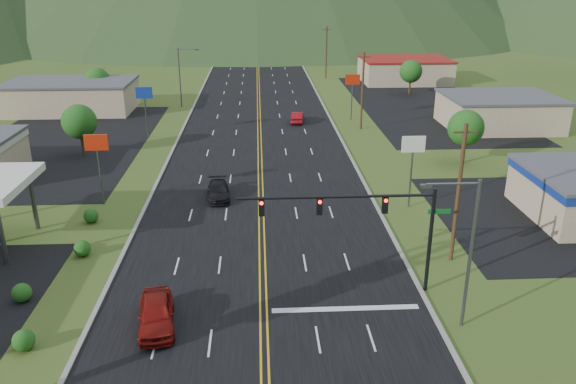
{
  "coord_description": "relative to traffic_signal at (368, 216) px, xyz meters",
  "views": [
    {
      "loc": [
        -0.08,
        -17.12,
        18.96
      ],
      "look_at": [
        1.94,
        20.42,
        4.5
      ],
      "focal_mm": 35.0,
      "sensor_mm": 36.0,
      "label": 1
    }
  ],
  "objects": [
    {
      "name": "utility_pole_b",
      "position": [
        7.02,
        41.0,
        -0.2
      ],
      "size": [
        1.6,
        0.28,
        10.0
      ],
      "color": "#382314",
      "rests_on": "ground"
    },
    {
      "name": "traffic_signal",
      "position": [
        0.0,
        0.0,
        0.0
      ],
      "size": [
        13.1,
        0.43,
        7.0
      ],
      "color": "black",
      "rests_on": "ground"
    },
    {
      "name": "car_dark_mid",
      "position": [
        -10.33,
        16.82,
        -4.64
      ],
      "size": [
        2.34,
        4.9,
        1.38
      ],
      "primitive_type": "imported",
      "rotation": [
        0.0,
        0.0,
        0.09
      ],
      "color": "black",
      "rests_on": "ground"
    },
    {
      "name": "pole_sign_west_a",
      "position": [
        -20.48,
        16.0,
        -0.28
      ],
      "size": [
        2.0,
        0.18,
        6.4
      ],
      "color": "#59595E",
      "rests_on": "ground"
    },
    {
      "name": "utility_pole_c",
      "position": [
        7.02,
        81.0,
        -0.2
      ],
      "size": [
        1.6,
        0.28,
        10.0
      ],
      "color": "#382314",
      "rests_on": "ground"
    },
    {
      "name": "pole_sign_east_a",
      "position": [
        6.52,
        14.0,
        -0.28
      ],
      "size": [
        2.0,
        0.18,
        6.4
      ],
      "color": "#59595E",
      "rests_on": "ground"
    },
    {
      "name": "streetlight_east",
      "position": [
        4.7,
        -4.0,
        -0.15
      ],
      "size": [
        3.28,
        0.25,
        9.0
      ],
      "color": "#59595E",
      "rests_on": "ground"
    },
    {
      "name": "pole_sign_east_b",
      "position": [
        6.52,
        46.0,
        -0.28
      ],
      "size": [
        2.0,
        0.18,
        6.4
      ],
      "color": "#59595E",
      "rests_on": "ground"
    },
    {
      "name": "tree_east_a",
      "position": [
        15.52,
        26.0,
        -1.44
      ],
      "size": [
        3.84,
        3.84,
        5.82
      ],
      "color": "#382314",
      "rests_on": "ground"
    },
    {
      "name": "utility_pole_d",
      "position": [
        7.02,
        121.0,
        -0.2
      ],
      "size": [
        1.6,
        0.28,
        10.0
      ],
      "color": "#382314",
      "rests_on": "ground"
    },
    {
      "name": "streetlight_west",
      "position": [
        -18.16,
        56.0,
        -0.15
      ],
      "size": [
        3.28,
        0.25,
        9.0
      ],
      "color": "#59595E",
      "rests_on": "ground"
    },
    {
      "name": "tree_east_b",
      "position": [
        19.52,
        64.0,
        -1.44
      ],
      "size": [
        3.84,
        3.84,
        5.82
      ],
      "color": "#382314",
      "rests_on": "ground"
    },
    {
      "name": "car_red_near",
      "position": [
        -12.65,
        -3.23,
        -4.48
      ],
      "size": [
        2.76,
        5.26,
        1.71
      ],
      "primitive_type": "imported",
      "rotation": [
        0.0,
        0.0,
        0.15
      ],
      "color": "maroon",
      "rests_on": "ground"
    },
    {
      "name": "pole_sign_west_b",
      "position": [
        -20.48,
        38.0,
        -0.28
      ],
      "size": [
        2.0,
        0.18,
        6.4
      ],
      "color": "#59595E",
      "rests_on": "ground"
    },
    {
      "name": "utility_pole_a",
      "position": [
        7.02,
        4.0,
        -0.2
      ],
      "size": [
        1.6,
        0.28,
        10.0
      ],
      "color": "#382314",
      "rests_on": "ground"
    },
    {
      "name": "car_red_far",
      "position": [
        -1.12,
        44.99,
        -4.59
      ],
      "size": [
        2.17,
        4.67,
        1.48
      ],
      "primitive_type": "imported",
      "rotation": [
        0.0,
        0.0,
        3.0
      ],
      "color": "maroon",
      "rests_on": "ground"
    },
    {
      "name": "tree_west_b",
      "position": [
        -31.48,
        58.0,
        -1.44
      ],
      "size": [
        3.84,
        3.84,
        5.82
      ],
      "color": "#382314",
      "rests_on": "ground"
    },
    {
      "name": "tree_west_a",
      "position": [
        -26.48,
        31.0,
        -1.44
      ],
      "size": [
        3.84,
        3.84,
        5.82
      ],
      "color": "#382314",
      "rests_on": "ground"
    },
    {
      "name": "building_east_far",
      "position": [
        21.52,
        76.0,
        -3.07
      ],
      "size": [
        16.4,
        12.4,
        4.5
      ],
      "color": "beige",
      "rests_on": "ground"
    },
    {
      "name": "building_east_mid",
      "position": [
        25.52,
        41.0,
        -3.17
      ],
      "size": [
        14.4,
        11.4,
        4.3
      ],
      "color": "beige",
      "rests_on": "ground"
    },
    {
      "name": "building_west_far",
      "position": [
        -34.48,
        54.0,
        -3.07
      ],
      "size": [
        18.4,
        11.4,
        4.5
      ],
      "color": "beige",
      "rests_on": "ground"
    }
  ]
}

